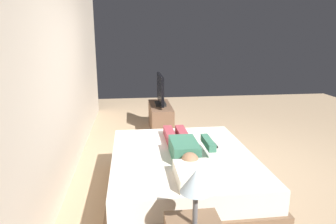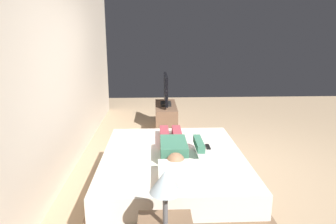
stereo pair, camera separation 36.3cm
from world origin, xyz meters
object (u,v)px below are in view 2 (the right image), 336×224
at_px(person, 174,146).
at_px(tv, 166,90).
at_px(bed, 173,176).
at_px(lamp, 165,183).
at_px(pillow, 177,176).
at_px(tv_stand, 166,117).
at_px(remote, 208,147).

xyz_separation_m(person, tv, (2.57, 0.00, 0.16)).
bearing_deg(tv, person, -179.92).
bearing_deg(person, bed, 150.49).
relative_size(person, lamp, 3.00).
distance_m(bed, person, 0.36).
bearing_deg(pillow, lamp, 168.30).
relative_size(bed, tv_stand, 1.80).
bearing_deg(tv, bed, 179.72).
bearing_deg(bed, tv_stand, -0.28).
height_order(bed, lamp, lamp).
relative_size(person, tv, 1.43).
bearing_deg(person, lamp, 173.73).
relative_size(tv_stand, lamp, 2.62).
bearing_deg(person, pillow, 178.66).
bearing_deg(bed, tv, -0.28).
xyz_separation_m(person, lamp, (-1.32, 0.14, 0.23)).
bearing_deg(tv_stand, tv, 0.00).
relative_size(remote, lamp, 0.36).
height_order(bed, tv, tv).
distance_m(remote, lamp, 1.60).
distance_m(remote, tv, 2.46).
distance_m(person, tv_stand, 2.59).
relative_size(bed, pillow, 4.12).
bearing_deg(tv, tv_stand, 0.00).
bearing_deg(lamp, tv, -2.08).
bearing_deg(tv, remote, -170.40).
bearing_deg(person, remote, -69.53).
bearing_deg(lamp, pillow, -11.70).
distance_m(bed, tv, 2.65).
distance_m(pillow, person, 0.70).
xyz_separation_m(bed, person, (0.03, -0.02, 0.36)).
bearing_deg(lamp, tv_stand, -2.08).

